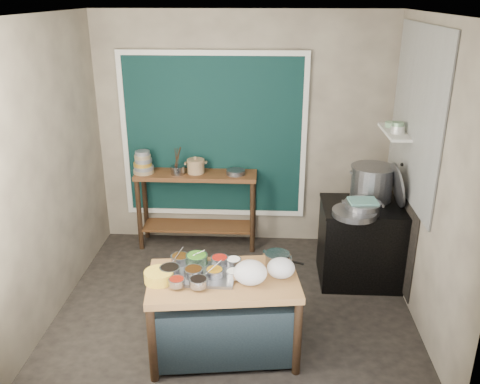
# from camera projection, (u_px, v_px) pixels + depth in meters

# --- Properties ---
(floor) EXTENTS (3.50, 3.00, 0.02)m
(floor) POSITION_uv_depth(u_px,v_px,m) (235.00, 304.00, 5.21)
(floor) COLOR #2E2923
(floor) RESTS_ON ground
(back_wall) EXTENTS (3.50, 0.02, 2.80)m
(back_wall) POSITION_uv_depth(u_px,v_px,m) (243.00, 132.00, 6.09)
(back_wall) COLOR gray
(back_wall) RESTS_ON floor
(left_wall) EXTENTS (0.02, 3.00, 2.80)m
(left_wall) POSITION_uv_depth(u_px,v_px,m) (49.00, 171.00, 4.78)
(left_wall) COLOR gray
(left_wall) RESTS_ON floor
(right_wall) EXTENTS (0.02, 3.00, 2.80)m
(right_wall) POSITION_uv_depth(u_px,v_px,m) (428.00, 178.00, 4.60)
(right_wall) COLOR gray
(right_wall) RESTS_ON floor
(ceiling) EXTENTS (3.50, 3.00, 0.02)m
(ceiling) POSITION_uv_depth(u_px,v_px,m) (234.00, 13.00, 4.17)
(ceiling) COLOR gray
(ceiling) RESTS_ON back_wall
(curtain_panel) EXTENTS (2.10, 0.02, 1.90)m
(curtain_panel) POSITION_uv_depth(u_px,v_px,m) (214.00, 137.00, 6.09)
(curtain_panel) COLOR black
(curtain_panel) RESTS_ON back_wall
(curtain_frame) EXTENTS (2.22, 0.03, 2.02)m
(curtain_frame) POSITION_uv_depth(u_px,v_px,m) (214.00, 137.00, 6.08)
(curtain_frame) COLOR beige
(curtain_frame) RESTS_ON back_wall
(tile_panel) EXTENTS (0.02, 1.70, 1.70)m
(tile_panel) POSITION_uv_depth(u_px,v_px,m) (416.00, 115.00, 4.95)
(tile_panel) COLOR #B2B2AA
(tile_panel) RESTS_ON right_wall
(soot_patch) EXTENTS (0.01, 1.30, 1.30)m
(soot_patch) POSITION_uv_depth(u_px,v_px,m) (400.00, 218.00, 5.46)
(soot_patch) COLOR black
(soot_patch) RESTS_ON right_wall
(wall_shelf) EXTENTS (0.22, 0.70, 0.03)m
(wall_shelf) POSITION_uv_depth(u_px,v_px,m) (395.00, 132.00, 5.32)
(wall_shelf) COLOR beige
(wall_shelf) RESTS_ON right_wall
(prep_table) EXTENTS (1.33, 0.87, 0.75)m
(prep_table) POSITION_uv_depth(u_px,v_px,m) (224.00, 315.00, 4.37)
(prep_table) COLOR olive
(prep_table) RESTS_ON floor
(back_counter) EXTENTS (1.45, 0.40, 0.95)m
(back_counter) POSITION_uv_depth(u_px,v_px,m) (197.00, 209.00, 6.24)
(back_counter) COLOR #533017
(back_counter) RESTS_ON floor
(stove_block) EXTENTS (0.90, 0.68, 0.85)m
(stove_block) POSITION_uv_depth(u_px,v_px,m) (363.00, 244.00, 5.49)
(stove_block) COLOR black
(stove_block) RESTS_ON floor
(stove_top) EXTENTS (0.92, 0.69, 0.03)m
(stove_top) POSITION_uv_depth(u_px,v_px,m) (367.00, 207.00, 5.33)
(stove_top) COLOR black
(stove_top) RESTS_ON stove_block
(condiment_tray) EXTENTS (0.58, 0.42, 0.03)m
(condiment_tray) POSITION_uv_depth(u_px,v_px,m) (201.00, 274.00, 4.26)
(condiment_tray) COLOR gray
(condiment_tray) RESTS_ON prep_table
(condiment_bowls) EXTENTS (0.68, 0.54, 0.08)m
(condiment_bowls) POSITION_uv_depth(u_px,v_px,m) (198.00, 268.00, 4.26)
(condiment_bowls) COLOR gray
(condiment_bowls) RESTS_ON condiment_tray
(yellow_basin) EXTENTS (0.29, 0.29, 0.09)m
(yellow_basin) POSITION_uv_depth(u_px,v_px,m) (159.00, 276.00, 4.16)
(yellow_basin) COLOR yellow
(yellow_basin) RESTS_ON prep_table
(saucepan) EXTENTS (0.29, 0.29, 0.12)m
(saucepan) POSITION_uv_depth(u_px,v_px,m) (277.00, 260.00, 4.39)
(saucepan) COLOR gray
(saucepan) RESTS_ON prep_table
(plastic_bag_a) EXTENTS (0.30, 0.27, 0.20)m
(plastic_bag_a) POSITION_uv_depth(u_px,v_px,m) (250.00, 273.00, 4.11)
(plastic_bag_a) COLOR white
(plastic_bag_a) RESTS_ON prep_table
(plastic_bag_b) EXTENTS (0.25, 0.21, 0.17)m
(plastic_bag_b) POSITION_uv_depth(u_px,v_px,m) (281.00, 268.00, 4.21)
(plastic_bag_b) COLOR white
(plastic_bag_b) RESTS_ON prep_table
(bowl_stack) EXTENTS (0.24, 0.24, 0.27)m
(bowl_stack) POSITION_uv_depth(u_px,v_px,m) (143.00, 164.00, 6.02)
(bowl_stack) COLOR tan
(bowl_stack) RESTS_ON back_counter
(utensil_cup) EXTENTS (0.18, 0.18, 0.10)m
(utensil_cup) POSITION_uv_depth(u_px,v_px,m) (178.00, 170.00, 6.02)
(utensil_cup) COLOR gray
(utensil_cup) RESTS_ON back_counter
(ceramic_crock) EXTENTS (0.26, 0.26, 0.15)m
(ceramic_crock) POSITION_uv_depth(u_px,v_px,m) (196.00, 167.00, 6.05)
(ceramic_crock) COLOR #91724F
(ceramic_crock) RESTS_ON back_counter
(wide_bowl) EXTENTS (0.26, 0.26, 0.06)m
(wide_bowl) POSITION_uv_depth(u_px,v_px,m) (236.00, 172.00, 6.01)
(wide_bowl) COLOR gray
(wide_bowl) RESTS_ON back_counter
(stock_pot) EXTENTS (0.55, 0.55, 0.37)m
(stock_pot) POSITION_uv_depth(u_px,v_px,m) (372.00, 183.00, 5.43)
(stock_pot) COLOR gray
(stock_pot) RESTS_ON stove_top
(pot_lid) EXTENTS (0.14, 0.48, 0.47)m
(pot_lid) POSITION_uv_depth(u_px,v_px,m) (397.00, 185.00, 5.24)
(pot_lid) COLOR gray
(pot_lid) RESTS_ON stove_top
(steamer) EXTENTS (0.44, 0.44, 0.12)m
(steamer) POSITION_uv_depth(u_px,v_px,m) (362.00, 208.00, 5.12)
(steamer) COLOR gray
(steamer) RESTS_ON stove_top
(green_cloth) EXTENTS (0.29, 0.24, 0.02)m
(green_cloth) POSITION_uv_depth(u_px,v_px,m) (363.00, 201.00, 5.10)
(green_cloth) COLOR #5A9589
(green_cloth) RESTS_ON steamer
(shallow_pan) EXTENTS (0.45, 0.45, 0.06)m
(shallow_pan) POSITION_uv_depth(u_px,v_px,m) (354.00, 213.00, 5.07)
(shallow_pan) COLOR gray
(shallow_pan) RESTS_ON stove_top
(shelf_bowl_stack) EXTENTS (0.14, 0.14, 0.11)m
(shelf_bowl_stack) POSITION_uv_depth(u_px,v_px,m) (398.00, 128.00, 5.20)
(shelf_bowl_stack) COLOR silver
(shelf_bowl_stack) RESTS_ON wall_shelf
(shelf_bowl_green) EXTENTS (0.14, 0.14, 0.05)m
(shelf_bowl_green) POSITION_uv_depth(u_px,v_px,m) (392.00, 124.00, 5.46)
(shelf_bowl_green) COLOR gray
(shelf_bowl_green) RESTS_ON wall_shelf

